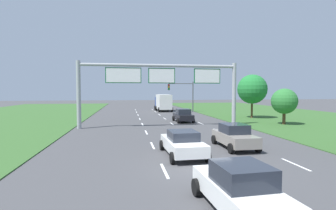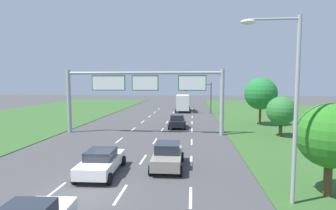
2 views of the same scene
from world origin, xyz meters
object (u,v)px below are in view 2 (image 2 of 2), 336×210
at_px(box_truck, 183,103).
at_px(traffic_light_mast, 200,92).
at_px(street_lamp, 288,94).
at_px(roadside_tree_mid, 281,111).
at_px(roadside_tree_far, 261,94).
at_px(car_mid_lane, 168,155).
at_px(sign_gantry, 144,88).
at_px(car_near_red, 177,121).
at_px(car_lead_silver, 101,162).
at_px(roadside_tree_near, 330,136).

distance_m(box_truck, traffic_light_mast, 5.05).
relative_size(street_lamp, roadside_tree_mid, 2.04).
bearing_deg(street_lamp, traffic_light_mast, 94.81).
distance_m(roadside_tree_mid, roadside_tree_far, 7.52).
xyz_separation_m(street_lamp, roadside_tree_far, (4.55, 22.76, -0.93)).
bearing_deg(car_mid_lane, roadside_tree_mid, 44.45).
xyz_separation_m(car_mid_lane, box_truck, (-0.26, 33.43, 0.91)).
bearing_deg(street_lamp, sign_gantry, 120.85).
bearing_deg(sign_gantry, roadside_tree_mid, -1.87).
xyz_separation_m(car_near_red, sign_gantry, (-3.37, -4.00, 4.16)).
bearing_deg(car_near_red, street_lamp, -74.39).
bearing_deg(car_mid_lane, car_near_red, 90.22).
bearing_deg(sign_gantry, car_lead_silver, -91.35).
height_order(sign_gantry, roadside_tree_far, sign_gantry).
xyz_separation_m(car_near_red, roadside_tree_near, (8.48, -18.82, 2.23)).
relative_size(sign_gantry, traffic_light_mast, 3.08).
distance_m(car_near_red, roadside_tree_far, 11.53).
bearing_deg(car_near_red, traffic_light_mast, 76.62).
bearing_deg(sign_gantry, box_truck, 81.37).
distance_m(traffic_light_mast, roadside_tree_near, 34.22).
xyz_separation_m(sign_gantry, traffic_light_mast, (6.53, 18.98, -1.09)).
bearing_deg(roadside_tree_near, car_mid_lane, 155.95).
xyz_separation_m(car_lead_silver, roadside_tree_far, (14.31, 19.60, 3.39)).
relative_size(box_truck, roadside_tree_mid, 1.75).
relative_size(car_lead_silver, car_mid_lane, 1.09).
bearing_deg(sign_gantry, roadside_tree_near, -51.34).
bearing_deg(roadside_tree_near, roadside_tree_mid, 80.56).
height_order(car_near_red, sign_gantry, sign_gantry).
relative_size(box_truck, sign_gantry, 0.42).
distance_m(car_near_red, street_lamp, 21.19).
distance_m(car_near_red, roadside_tree_near, 20.76).
bearing_deg(roadside_tree_mid, car_mid_lane, -134.75).
relative_size(car_mid_lane, roadside_tree_far, 0.67).
relative_size(sign_gantry, roadside_tree_near, 3.74).
height_order(car_near_red, traffic_light_mast, traffic_light_mast).
distance_m(street_lamp, roadside_tree_near, 3.31).
bearing_deg(car_lead_silver, street_lamp, -20.00).
xyz_separation_m(street_lamp, roadside_tree_near, (2.39, 1.03, -2.04)).
bearing_deg(roadside_tree_near, car_lead_silver, 170.08).
height_order(traffic_light_mast, roadside_tree_mid, traffic_light_mast).
xyz_separation_m(box_truck, roadside_tree_mid, (10.86, -22.74, 0.98)).
xyz_separation_m(car_lead_silver, roadside_tree_near, (12.15, -2.12, 2.28)).
distance_m(sign_gantry, roadside_tree_far, 15.65).
bearing_deg(car_lead_silver, roadside_tree_mid, 37.95).
relative_size(car_mid_lane, roadside_tree_near, 0.90).
relative_size(car_near_red, car_lead_silver, 0.88).
bearing_deg(roadside_tree_near, box_truck, 102.86).
xyz_separation_m(box_truck, sign_gantry, (-3.38, -22.28, 3.24)).
height_order(car_lead_silver, sign_gantry, sign_gantry).
bearing_deg(roadside_tree_far, traffic_light_mast, 121.80).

